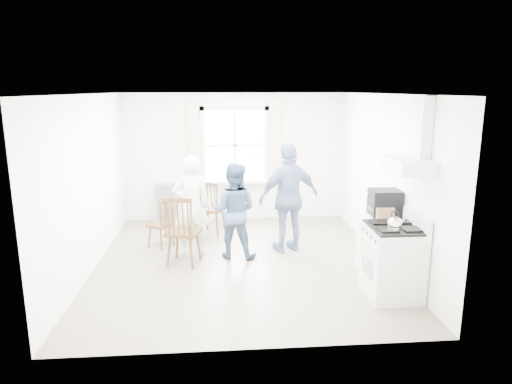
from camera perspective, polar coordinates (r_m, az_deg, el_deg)
The scene contains 17 objects.
room_shell at distance 6.94m, azimuth -1.91°, elevation 1.35°, with size 4.62×5.12×2.64m.
window_assembly at distance 9.32m, azimuth -2.66°, elevation 5.30°, with size 1.88×0.24×1.70m.
range_hood at distance 6.00m, azimuth 18.98°, elevation 4.69°, with size 0.45×0.76×0.94m.
shelf_unit at distance 9.46m, azimuth -11.07°, elevation -1.37°, with size 0.40×0.30×0.80m, color gray.
gas_stove at distance 6.28m, azimuth 16.69°, elevation -8.19°, with size 0.68×0.76×1.12m.
kettle at distance 5.92m, azimuth 16.94°, elevation -3.83°, with size 0.18×0.18×0.25m.
low_cabinet at distance 6.93m, azimuth 15.12°, elevation -6.40°, with size 0.50×0.55×0.90m, color silver.
stereo_stack at distance 6.77m, azimuth 15.79°, elevation -1.27°, with size 0.43×0.38×0.37m.
cardboard_box at distance 6.64m, azimuth 15.71°, elevation -2.50°, with size 0.25×0.18×0.16m, color #936C47.
windsor_chair_a at distance 8.38m, azimuth -7.63°, elevation -1.82°, with size 0.55×0.55×0.95m.
windsor_chair_b at distance 6.99m, azimuth -9.46°, elevation -3.96°, with size 0.58×0.57×1.12m.
windsor_chair_c at distance 7.93m, azimuth -11.41°, elevation -3.18°, with size 0.50×0.50×0.87m.
person_left at distance 7.43m, azimuth -8.07°, elevation -1.76°, with size 0.60×0.60×1.65m, color white.
person_mid at distance 7.29m, azimuth -2.79°, elevation -2.37°, with size 0.75×0.75×1.54m, color #415779.
person_right at distance 7.55m, azimuth 4.16°, elevation -0.73°, with size 1.07×1.07×1.83m, color navy.
potted_plant at distance 9.31m, azimuth -2.23°, elevation 2.59°, with size 0.20×0.20×0.36m, color #2E672E.
windsor_chair_d at distance 8.47m, azimuth -5.85°, elevation -1.29°, with size 0.57×0.56×1.03m.
Camera 1 is at (-0.33, -6.79, 2.67)m, focal length 32.00 mm.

